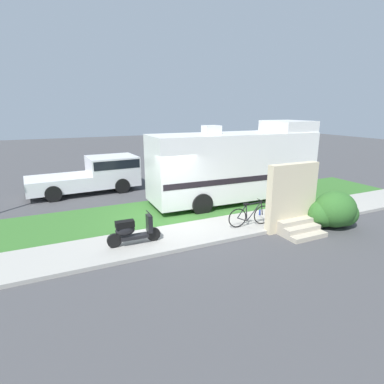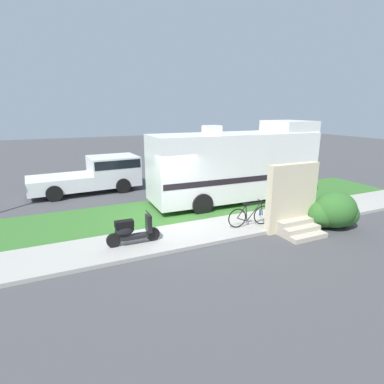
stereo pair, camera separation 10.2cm
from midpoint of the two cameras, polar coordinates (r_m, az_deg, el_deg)
ground_plane at (r=11.62m, az=-3.28°, el=-6.09°), size 80.00×80.00×0.00m
sidewalk at (r=10.57m, az=-0.87°, el=-7.93°), size 24.00×2.00×0.12m
grass_strip at (r=12.93m, az=-5.74°, el=-3.73°), size 24.00×3.40×0.08m
motorhome_rv at (r=14.26m, az=8.33°, el=5.01°), size 7.75×2.66×3.66m
scooter at (r=9.76m, az=-10.85°, el=-6.96°), size 1.67×0.50×0.97m
bicycle at (r=11.27m, az=10.91°, el=-4.28°), size 1.72×0.52×0.91m
pickup_truck_near at (r=16.88m, az=-16.86°, el=3.36°), size 5.54×2.47×1.78m
pickup_truck_far at (r=22.45m, az=5.01°, el=6.66°), size 5.62×2.32×1.72m
porch_steps at (r=11.34m, az=18.45°, el=-2.25°), size 2.00×1.26×2.40m
bush_by_porch at (r=12.29m, az=24.97°, el=-3.27°), size 1.86×1.39×1.32m
bottle_green at (r=12.52m, az=12.66°, el=-3.73°), size 0.07×0.07×0.27m
bottle_spare at (r=12.19m, az=15.96°, el=-4.52°), size 0.06×0.06×0.25m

